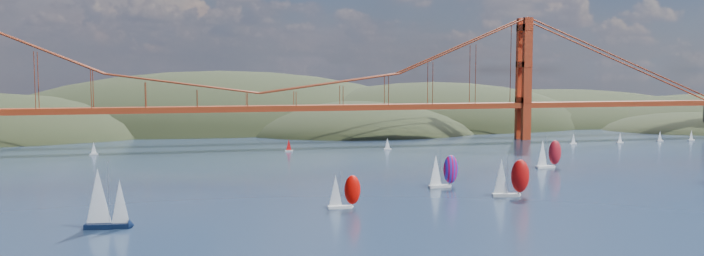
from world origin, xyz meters
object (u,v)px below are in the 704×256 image
at_px(racer_1, 510,177).
at_px(racer_3, 548,153).
at_px(sloop_navy, 105,199).
at_px(racer_0, 344,191).
at_px(racer_rwb, 443,170).

distance_m(racer_1, racer_3, 55.51).
relative_size(sloop_navy, racer_3, 1.33).
bearing_deg(racer_1, racer_0, -162.38).
height_order(racer_1, racer_rwb, racer_1).
height_order(racer_1, racer_3, racer_1).
bearing_deg(racer_0, racer_1, 10.28).
relative_size(racer_0, racer_3, 0.85).
xyz_separation_m(sloop_navy, racer_3, (129.38, 55.55, -1.16)).
xyz_separation_m(racer_0, racer_3, (78.74, 47.38, 0.72)).
height_order(racer_0, racer_rwb, racer_rwb).
height_order(sloop_navy, racer_rwb, sloop_navy).
height_order(racer_3, racer_rwb, racer_3).
relative_size(racer_3, racer_rwb, 1.03).
bearing_deg(racer_0, racer_rwb, 37.48).
bearing_deg(racer_rwb, racer_0, -152.11).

